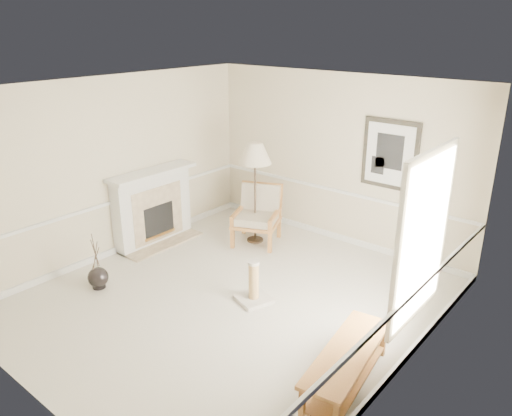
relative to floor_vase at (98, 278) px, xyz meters
The scene contains 8 objects.
ground 1.97m from the floor_vase, 30.54° to the left, with size 5.50×5.50×0.00m, color silver.
room 2.72m from the floor_vase, 30.44° to the left, with size 5.04×5.54×2.92m.
fireplace 1.79m from the floor_vase, 112.20° to the left, with size 0.64×1.64×1.31m.
floor_vase is the anchor object (origin of this frame).
armchair 2.91m from the floor_vase, 75.66° to the left, with size 1.01×1.03×1.00m.
floor_lamp 3.15m from the floor_vase, 75.66° to the left, with size 0.71×0.71×1.77m.
bench 3.87m from the floor_vase, ahead, with size 0.69×1.60×0.44m.
scratching_post 2.30m from the floor_vase, 30.34° to the left, with size 0.54×0.54×0.62m.
Camera 1 is at (4.18, -4.48, 3.67)m, focal length 35.00 mm.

